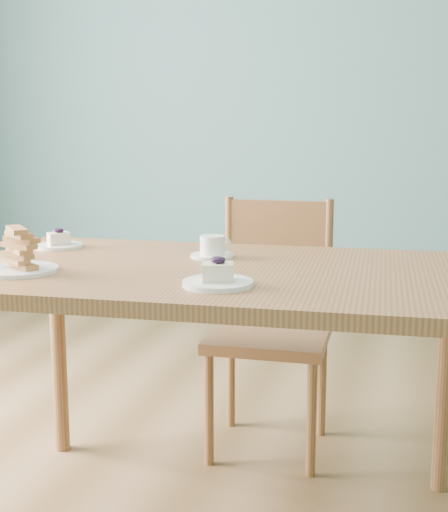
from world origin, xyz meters
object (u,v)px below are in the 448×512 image
object	(u,v)px
cheesecake_plate_near	(218,278)
cheesecake_plate_far	(59,243)
dining_chair	(271,324)
biscotti_plate	(19,256)
coffee_cup	(213,248)
dining_table	(216,295)

from	to	relation	value
cheesecake_plate_near	cheesecake_plate_far	world-z (taller)	cheesecake_plate_near
dining_chair	biscotti_plate	distance (m)	1.01
coffee_cup	cheesecake_plate_far	bearing A→B (deg)	155.62
dining_chair	coffee_cup	world-z (taller)	dining_chair
dining_table	cheesecake_plate_far	world-z (taller)	cheesecake_plate_far
cheesecake_plate_near	coffee_cup	xyz separation A→B (m)	(-0.12, 0.37, 0.01)
dining_chair	biscotti_plate	world-z (taller)	dining_chair
coffee_cup	biscotti_plate	distance (m)	0.57
cheesecake_plate_near	biscotti_plate	xyz separation A→B (m)	(-0.57, 0.02, 0.02)
dining_table	coffee_cup	xyz separation A→B (m)	(-0.06, 0.16, 0.11)
dining_chair	biscotti_plate	bearing A→B (deg)	-127.40
cheesecake_plate_near	cheesecake_plate_far	distance (m)	0.77
cheesecake_plate_near	biscotti_plate	world-z (taller)	biscotti_plate
cheesecake_plate_far	biscotti_plate	world-z (taller)	biscotti_plate
dining_table	coffee_cup	distance (m)	0.20
dining_chair	cheesecake_plate_near	xyz separation A→B (m)	(0.02, -0.79, 0.34)
cheesecake_plate_far	cheesecake_plate_near	bearing A→B (deg)	-31.52
coffee_cup	cheesecake_plate_near	bearing A→B (deg)	-93.04
dining_chair	cheesecake_plate_near	world-z (taller)	dining_chair
cheesecake_plate_far	dining_table	bearing A→B (deg)	-17.45
dining_chair	cheesecake_plate_near	size ratio (longest dim) A/B	5.12
coffee_cup	biscotti_plate	size ratio (longest dim) A/B	0.64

